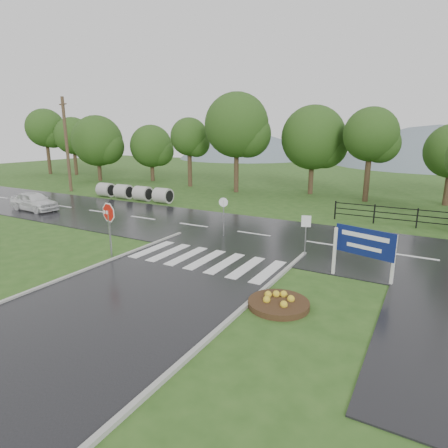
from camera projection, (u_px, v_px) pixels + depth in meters
The scene contains 16 objects.
ground at pixel (124, 305), 12.25m from camera, with size 120.00×120.00×0.00m, color #2B501A.
main_road at pixel (254, 234), 20.70m from camera, with size 90.00×8.00×0.04m, color black.
walkway at pixel (420, 315), 11.57m from camera, with size 2.20×11.00×0.04m, color #242426.
crosswalk at pixel (205, 259), 16.46m from camera, with size 6.50×2.80×0.02m.
curb_right at pixel (111, 428), 7.17m from camera, with size 0.15×24.00×0.12m, color #A3A39B.
fence_west at pixel (417, 216), 21.89m from camera, with size 9.58×0.08×1.20m.
hills at pixel (395, 249), 69.23m from camera, with size 102.00×48.00×48.00m.
treeline at pixel (334, 198), 32.05m from camera, with size 83.20×5.20×10.00m.
culvert_pipes at pixel (133, 193), 31.21m from camera, with size 7.60×1.20×1.20m.
stop_sign at pixel (109, 217), 16.50m from camera, with size 1.17×0.23×2.66m.
estate_billboard at pixel (364, 245), 14.03m from camera, with size 2.25×0.71×2.03m.
flower_bed at pixel (279, 303), 12.10m from camera, with size 1.99×1.99×0.40m.
reg_sign_small at pixel (306, 227), 16.72m from camera, with size 0.41×0.16×1.91m.
reg_sign_round at pixel (224, 212), 20.00m from camera, with size 0.49×0.15×2.13m.
car_white at pixel (35, 211), 26.96m from camera, with size 4.01×1.61×1.37m, color white.
utility_pole_west at pixel (67, 144), 34.72m from camera, with size 1.50×0.53×8.63m.
Camera 1 is at (8.40, -8.18, 5.52)m, focal length 30.00 mm.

